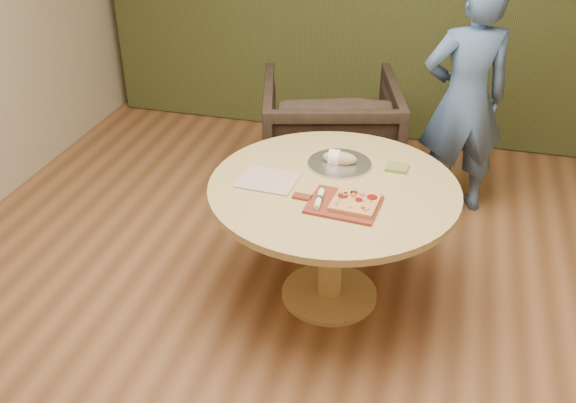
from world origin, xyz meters
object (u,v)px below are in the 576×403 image
Objects in this scene: bread_roll at (338,158)px; armchair at (330,133)px; cutlery_roll at (319,199)px; person_standing at (465,101)px; serving_tray at (339,164)px; pedestal_table at (333,208)px; flatbread_pizza at (355,202)px; pizza_paddle at (342,204)px.

bread_roll is 0.20× the size of armchair.
cutlery_roll is 0.12× the size of person_standing.
serving_tray is 0.22× the size of person_standing.
bread_roll reaches higher than pedestal_table.
flatbread_pizza is 0.45m from serving_tray.
pedestal_table is 0.26m from pizza_paddle.
person_standing reaches higher than serving_tray.
bread_roll is 1.18m from person_standing.
pizza_paddle is 0.44m from bread_roll.
person_standing is at bearing 70.89° from flatbread_pizza.
pedestal_table is at bearing 87.09° from armchair.
pedestal_table is at bearing -84.00° from bread_roll.
person_standing is (0.66, 1.41, 0.04)m from cutlery_roll.
armchair is (-0.41, 1.38, -0.30)m from flatbread_pizza.
bread_roll is at bearing 180.00° from serving_tray.
armchair reaches higher than pedestal_table.
person_standing is (0.48, 1.40, 0.04)m from flatbread_pizza.
pedestal_table is 3.76× the size of serving_tray.
pedestal_table is 2.92× the size of pizza_paddle.
flatbread_pizza is 0.25× the size of armchair.
pedestal_table is 0.27m from serving_tray.
serving_tray is (0.02, 0.44, -0.02)m from cutlery_roll.
person_standing reaches higher than bread_roll.
bread_roll reaches higher than pizza_paddle.
serving_tray is (-0.16, 0.42, -0.02)m from flatbread_pizza.
cutlery_roll is at bearing 43.74° from person_standing.
cutlery_roll is 1.03× the size of bread_roll.
bread_roll is (-0.02, 0.23, 0.18)m from pedestal_table.
flatbread_pizza is at bearing -68.98° from serving_tray.
pizza_paddle is at bearing -76.14° from bread_roll.
person_standing is at bearing 56.31° from bread_roll.
bread_roll is at bearing 112.07° from flatbread_pizza.
pedestal_table is 0.82× the size of person_standing.
pedestal_table is at bearing -86.19° from serving_tray.
pedestal_table is 1.38m from person_standing.
cutlery_roll is 1.45m from armchair.
armchair is at bearing 106.45° from flatbread_pizza.
serving_tray reaches higher than pedestal_table.
flatbread_pizza is 1.47m from armchair.
flatbread_pizza reaches higher than serving_tray.
armchair reaches higher than pizza_paddle.
flatbread_pizza reaches higher than pizza_paddle.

